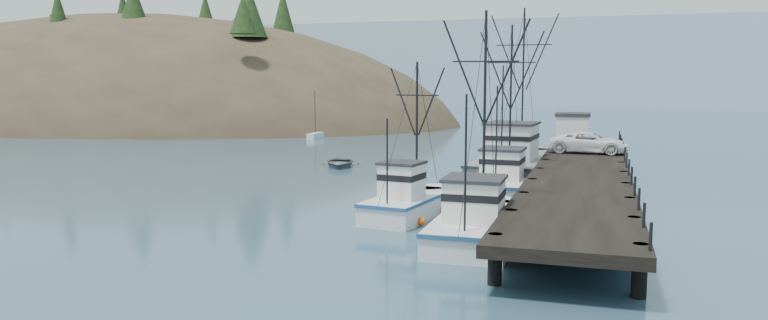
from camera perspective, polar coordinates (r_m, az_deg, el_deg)
ground at (r=34.15m, az=-9.18°, el=-6.61°), size 400.00×400.00×0.00m
pier at (r=46.07m, az=16.08°, el=-1.16°), size 6.00×44.00×2.00m
headland at (r=141.31m, az=-22.14°, el=1.31°), size 134.80×78.00×51.00m
distant_ridge at (r=199.85m, az=16.10°, el=4.34°), size 360.00×40.00×26.00m
distant_ridge_far at (r=221.72m, az=3.14°, el=4.82°), size 180.00×25.00×18.00m
moored_sailboats at (r=100.75m, az=-10.93°, el=2.44°), size 22.98×16.13×6.35m
trawler_near at (r=34.20m, az=7.95°, el=-5.16°), size 3.80×11.37×11.55m
trawler_mid at (r=39.34m, az=2.25°, el=-3.52°), size 4.08×8.97×9.16m
trawler_far at (r=47.82m, az=10.15°, el=-1.76°), size 4.13×11.65×11.87m
work_vessel at (r=54.52m, az=11.03°, el=-0.29°), size 5.99×16.61×13.71m
pier_shed at (r=63.49m, az=15.45°, el=2.57°), size 3.00×3.20×2.80m
pickup_truck at (r=56.16m, az=16.75°, el=1.40°), size 6.24×3.26×1.68m
motorboat at (r=61.32m, az=-3.72°, el=-0.55°), size 4.82×5.78×1.03m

